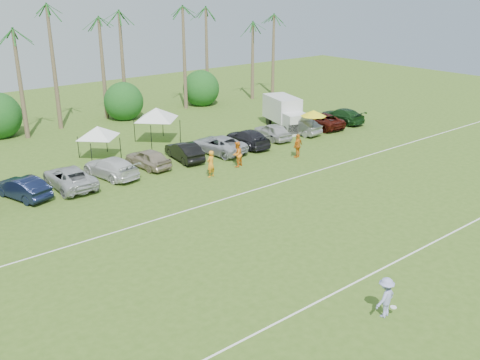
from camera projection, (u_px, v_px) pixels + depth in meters
ground at (402, 295)px, 23.96m from camera, size 120.00×120.00×0.00m
field_lines at (280, 234)px, 29.77m from camera, size 80.00×12.10×0.01m
palm_tree_4 at (13, 52)px, 46.64m from camera, size 2.40×2.40×8.90m
palm_tree_5 at (57, 39)px, 48.70m from camera, size 2.40×2.40×9.90m
palm_tree_6 at (97, 27)px, 50.77m from camera, size 2.40×2.40×10.90m
palm_tree_7 at (134, 16)px, 52.84m from camera, size 2.40×2.40×11.90m
palm_tree_8 at (178, 39)px, 56.70m from camera, size 2.40×2.40×8.90m
palm_tree_9 at (215, 29)px, 59.35m from camera, size 2.40×2.40×9.90m
palm_tree_10 at (250, 19)px, 62.01m from camera, size 2.40×2.40×10.90m
palm_tree_11 at (275, 10)px, 64.08m from camera, size 2.40×2.40×11.90m
bush_tree_2 at (118, 99)px, 55.26m from camera, size 4.00×4.00×4.00m
bush_tree_3 at (197, 88)px, 61.17m from camera, size 4.00×4.00×4.00m
sideline_player_a at (211, 164)px, 38.19m from camera, size 0.82×0.65×1.97m
sideline_player_b at (237, 154)px, 40.34m from camera, size 1.13×0.99×1.96m
sideline_player_c at (298, 146)px, 42.51m from camera, size 1.20×0.72×1.92m
box_truck at (285, 112)px, 50.77m from camera, size 3.69×6.10×2.95m
canopy_tent_left at (97, 126)px, 41.64m from camera, size 3.80×3.80×3.08m
canopy_tent_right at (156, 108)px, 45.79m from camera, size 4.44×4.44×3.60m
market_umbrella at (314, 113)px, 47.27m from camera, size 2.31×2.31×2.57m
frisbee_player at (385, 297)px, 22.15m from camera, size 1.22×0.77×1.80m
parked_car_1 at (22, 188)px, 34.51m from camera, size 2.73×4.61×1.43m
parked_car_2 at (69, 177)px, 36.31m from camera, size 2.46×5.20×1.43m
parked_car_3 at (111, 167)px, 38.30m from camera, size 2.84×5.22×1.43m
parked_car_4 at (148, 158)px, 40.26m from camera, size 2.15×4.37×1.43m
parked_car_5 at (184, 151)px, 41.95m from camera, size 2.07×4.51×1.43m
parked_car_6 at (218, 145)px, 43.68m from camera, size 3.24×5.50×1.43m
parked_car_7 at (248, 138)px, 45.49m from camera, size 2.52×5.13×1.43m
parked_car_8 at (272, 131)px, 47.56m from camera, size 2.21×4.39×1.43m
parked_car_9 at (299, 126)px, 49.26m from camera, size 1.84×4.46×1.43m
parked_car_10 at (320, 120)px, 51.34m from camera, size 2.77×5.33×1.43m
parked_car_11 at (342, 116)px, 53.20m from camera, size 2.16×5.00×1.43m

